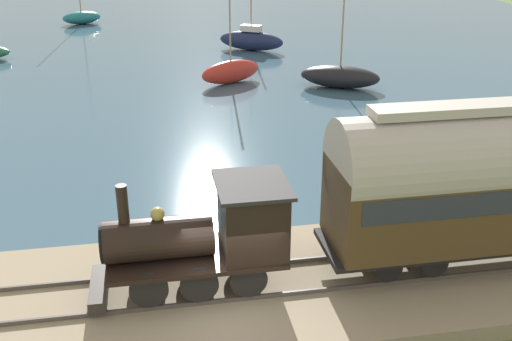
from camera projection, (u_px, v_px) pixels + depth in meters
ground_plane at (235, 316)px, 15.67m from camera, size 200.00×200.00×0.00m
harbor_water at (166, 27)px, 55.37m from camera, size 80.00×80.00×0.01m
rail_embankment at (231, 292)px, 16.24m from camera, size 5.80×56.00×0.59m
steam_locomotive at (211, 231)px, 15.40m from camera, size 2.13×5.17×3.05m
passenger_coach at (512, 175)px, 16.38m from camera, size 2.57×10.48×4.63m
sailboat_navy at (251, 40)px, 45.54m from camera, size 3.72×5.04×6.09m
sailboat_red at (231, 71)px, 36.78m from camera, size 2.80×4.18×6.16m
sailboat_teal at (82, 17)px, 56.42m from camera, size 2.62×3.86×9.34m
sailboat_black at (340, 76)px, 35.84m from camera, size 3.67×5.04×8.79m
rowboat_far_out at (442, 156)px, 25.38m from camera, size 1.72×2.93×0.38m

